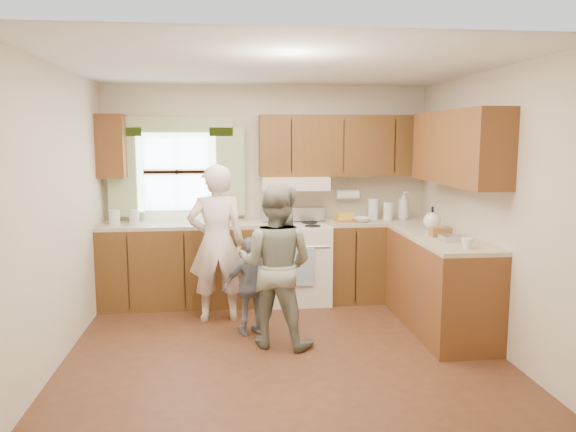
{
  "coord_description": "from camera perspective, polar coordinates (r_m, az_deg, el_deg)",
  "views": [
    {
      "loc": [
        -0.48,
        -4.89,
        1.9
      ],
      "look_at": [
        0.1,
        0.4,
        1.15
      ],
      "focal_mm": 35.0,
      "sensor_mm": 36.0,
      "label": 1
    }
  ],
  "objects": [
    {
      "name": "kitchen_fixtures",
      "position": [
        6.16,
        4.07,
        -1.93
      ],
      "size": [
        3.8,
        2.25,
        2.15
      ],
      "color": "#3E250D",
      "rests_on": "ground"
    },
    {
      "name": "room",
      "position": [
        4.95,
        -0.65,
        0.49
      ],
      "size": [
        3.8,
        3.8,
        3.8
      ],
      "color": "#4A2517",
      "rests_on": "ground"
    },
    {
      "name": "woman_right",
      "position": [
        5.11,
        -1.24,
        -5.02
      ],
      "size": [
        0.89,
        0.81,
        1.49
      ],
      "primitive_type": "imported",
      "rotation": [
        0.0,
        0.0,
        2.74
      ],
      "color": "#1F3724",
      "rests_on": "ground"
    },
    {
      "name": "child",
      "position": [
        5.46,
        -3.73,
        -7.09
      ],
      "size": [
        0.6,
        0.37,
        0.95
      ],
      "primitive_type": "imported",
      "rotation": [
        0.0,
        0.0,
        3.41
      ],
      "color": "gray",
      "rests_on": "ground"
    },
    {
      "name": "stove",
      "position": [
        6.53,
        0.76,
        -4.66
      ],
      "size": [
        0.76,
        0.67,
        1.07
      ],
      "color": "silver",
      "rests_on": "ground"
    },
    {
      "name": "woman_left",
      "position": [
        5.84,
        -7.27,
        -2.75
      ],
      "size": [
        0.63,
        0.44,
        1.63
      ],
      "primitive_type": "imported",
      "rotation": [
        0.0,
        0.0,
        3.23
      ],
      "color": "silver",
      "rests_on": "ground"
    }
  ]
}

